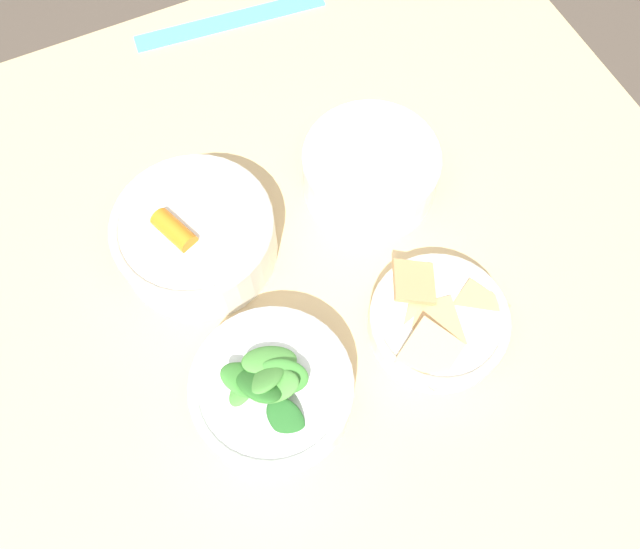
% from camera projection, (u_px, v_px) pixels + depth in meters
% --- Properties ---
extents(ground_plane, '(10.00, 10.00, 0.00)m').
position_uv_depth(ground_plane, '(298.00, 417.00, 1.36)').
color(ground_plane, '#4C4238').
extents(dining_table, '(1.03, 0.89, 0.73)m').
position_uv_depth(dining_table, '(283.00, 320.00, 0.80)').
color(dining_table, tan).
rests_on(dining_table, ground_plane).
extents(bowl_carrots, '(0.17, 0.17, 0.08)m').
position_uv_depth(bowl_carrots, '(196.00, 235.00, 0.67)').
color(bowl_carrots, silver).
rests_on(bowl_carrots, dining_table).
extents(bowl_greens, '(0.16, 0.16, 0.10)m').
position_uv_depth(bowl_greens, '(272.00, 389.00, 0.61)').
color(bowl_greens, white).
rests_on(bowl_greens, dining_table).
extents(bowl_beans_hotdog, '(0.15, 0.15, 0.07)m').
position_uv_depth(bowl_beans_hotdog, '(370.00, 171.00, 0.71)').
color(bowl_beans_hotdog, white).
rests_on(bowl_beans_hotdog, dining_table).
extents(bowl_cookies, '(0.15, 0.15, 0.05)m').
position_uv_depth(bowl_cookies, '(438.00, 321.00, 0.65)').
color(bowl_cookies, silver).
rests_on(bowl_cookies, dining_table).
extents(ruler, '(0.26, 0.06, 0.00)m').
position_uv_depth(ruler, '(231.00, 21.00, 0.85)').
color(ruler, '#4C99E0').
rests_on(ruler, dining_table).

